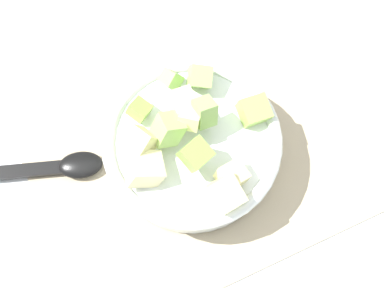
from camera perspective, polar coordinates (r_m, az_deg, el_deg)
The scene contains 4 objects.
ground_plane at distance 0.70m, azimuth 0.70°, elevation -0.12°, with size 2.40×2.40×0.00m, color silver.
placemat at distance 0.70m, azimuth 0.71°, elevation -0.03°, with size 0.44×0.36×0.01m, color tan.
salad_bowl at distance 0.65m, azimuth -0.02°, elevation -0.24°, with size 0.22×0.22×0.11m.
serving_spoon at distance 0.70m, azimuth -14.90°, elevation -2.50°, with size 0.19×0.09×0.01m.
Camera 1 is at (0.11, 0.22, 0.65)m, focal length 49.55 mm.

